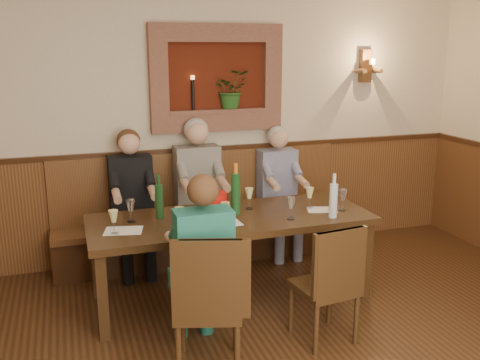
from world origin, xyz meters
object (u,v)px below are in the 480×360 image
at_px(spittoon_bucket, 214,206).
at_px(wine_bottle_green_b, 159,200).
at_px(water_bottle, 333,200).
at_px(dining_table, 231,225).
at_px(chair_near_right, 325,306).
at_px(wine_bottle_green_a, 236,192).
at_px(bench, 204,228).
at_px(person_bench_left, 133,215).
at_px(person_bench_mid, 200,205).
at_px(person_bench_right, 280,203).
at_px(person_chair_front, 201,282).
at_px(chair_near_left, 208,330).

xyz_separation_m(spittoon_bucket, wine_bottle_green_b, (-0.43, 0.20, 0.03)).
distance_m(wine_bottle_green_b, water_bottle, 1.47).
xyz_separation_m(wine_bottle_green_b, water_bottle, (1.40, -0.45, 0.00)).
height_order(dining_table, chair_near_right, chair_near_right).
bearing_deg(wine_bottle_green_a, spittoon_bucket, -153.73).
bearing_deg(wine_bottle_green_b, bench, 53.67).
relative_size(bench, chair_near_right, 3.23).
height_order(bench, person_bench_left, person_bench_left).
height_order(person_bench_mid, person_bench_right, person_bench_mid).
xyz_separation_m(person_chair_front, water_bottle, (1.28, 0.48, 0.35)).
height_order(spittoon_bucket, water_bottle, water_bottle).
bearing_deg(person_bench_right, water_bottle, -89.29).
height_order(chair_near_right, person_bench_right, person_bench_right).
xyz_separation_m(person_bench_right, wine_bottle_green_a, (-0.73, -0.77, 0.38)).
bearing_deg(bench, wine_bottle_green_a, -85.58).
xyz_separation_m(chair_near_left, spittoon_bucket, (0.31, 0.94, 0.58)).
height_order(bench, person_chair_front, person_chair_front).
bearing_deg(bench, dining_table, -90.00).
xyz_separation_m(person_bench_left, spittoon_bucket, (0.57, -0.88, 0.29)).
relative_size(person_bench_right, wine_bottle_green_b, 3.62).
relative_size(chair_near_right, person_bench_mid, 0.63).
xyz_separation_m(dining_table, bench, (0.00, 0.94, -0.35)).
bearing_deg(person_bench_mid, wine_bottle_green_b, -127.20).
height_order(bench, chair_near_left, bench).
xyz_separation_m(person_bench_left, person_bench_mid, (0.66, -0.00, 0.04)).
xyz_separation_m(dining_table, spittoon_bucket, (-0.16, -0.04, 0.19)).
xyz_separation_m(dining_table, person_chair_front, (-0.46, -0.78, -0.12)).
xyz_separation_m(person_bench_mid, wine_bottle_green_a, (0.13, -0.77, 0.32)).
height_order(dining_table, person_bench_left, person_bench_left).
height_order(bench, person_bench_right, person_bench_right).
relative_size(chair_near_right, water_bottle, 2.44).
height_order(dining_table, spittoon_bucket, spittoon_bucket).
bearing_deg(wine_bottle_green_a, chair_near_right, -67.81).
bearing_deg(bench, person_chair_front, -105.02).
relative_size(bench, spittoon_bucket, 12.69).
bearing_deg(wine_bottle_green_b, chair_near_left, -84.31).
distance_m(wine_bottle_green_a, water_bottle, 0.83).
bearing_deg(person_bench_mid, wine_bottle_green_a, -80.36).
height_order(chair_near_right, wine_bottle_green_b, wine_bottle_green_b).
bearing_deg(person_bench_mid, person_bench_left, 179.78).
relative_size(chair_near_left, water_bottle, 2.65).
xyz_separation_m(person_bench_left, person_chair_front, (0.26, -1.62, -0.02)).
distance_m(dining_table, spittoon_bucket, 0.25).
distance_m(dining_table, wine_bottle_green_a, 0.28).
distance_m(person_bench_mid, spittoon_bucket, 0.92).
bearing_deg(water_bottle, person_bench_left, 143.63).
height_order(person_bench_mid, spittoon_bucket, person_bench_mid).
bearing_deg(wine_bottle_green_b, spittoon_bucket, -24.68).
relative_size(person_bench_mid, person_chair_front, 1.09).
distance_m(person_bench_right, spittoon_bucket, 1.34).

